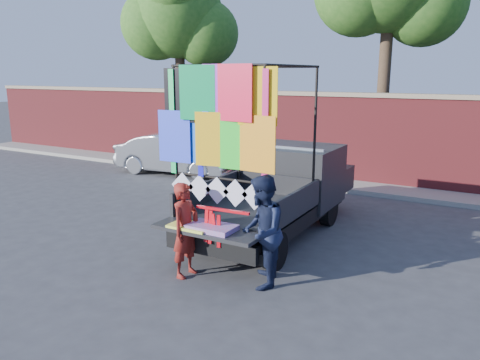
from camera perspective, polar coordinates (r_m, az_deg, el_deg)
The scene contains 9 objects.
ground at distance 8.23m, azimuth -4.64°, elevation -9.61°, with size 90.00×90.00×0.00m, color #38383A.
brick_wall at distance 14.06m, azimuth 11.60°, elevation 5.21°, with size 30.00×0.45×2.61m.
curb at distance 13.63m, azimuth 10.43°, elevation -0.39°, with size 30.00×1.20×0.12m, color gray.
tree_left at distance 18.09m, azimuth -7.59°, elevation 19.06°, with size 4.20×3.30×7.05m.
pickup_truck at distance 9.65m, azimuth 5.43°, elevation -1.02°, with size 2.07×5.21×3.28m.
sedan at distance 15.02m, azimuth -7.86°, elevation 3.17°, with size 1.34×3.84×1.26m, color #AEB1B5.
woman at distance 7.38m, azimuth -6.65°, elevation -6.07°, with size 0.55×0.36×1.51m, color maroon.
man at distance 6.97m, azimuth 2.64°, elevation -6.31°, with size 0.83×0.65×1.70m, color #161D38.
streamer_bundle at distance 7.14m, azimuth -2.87°, elevation -4.98°, with size 0.90×0.10×0.62m.
Camera 1 is at (4.32, -6.25, 3.15)m, focal length 35.00 mm.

